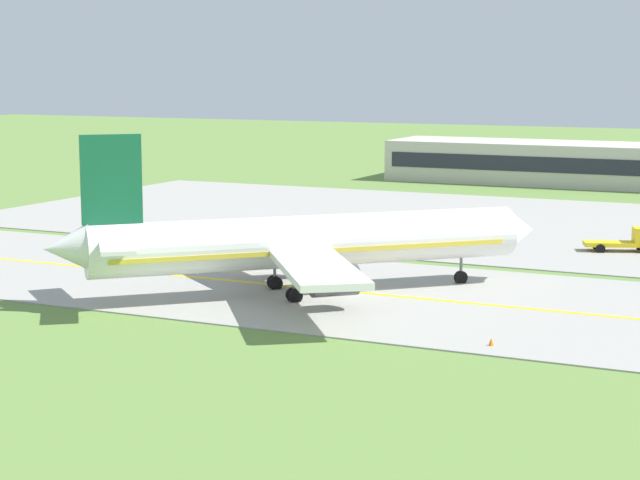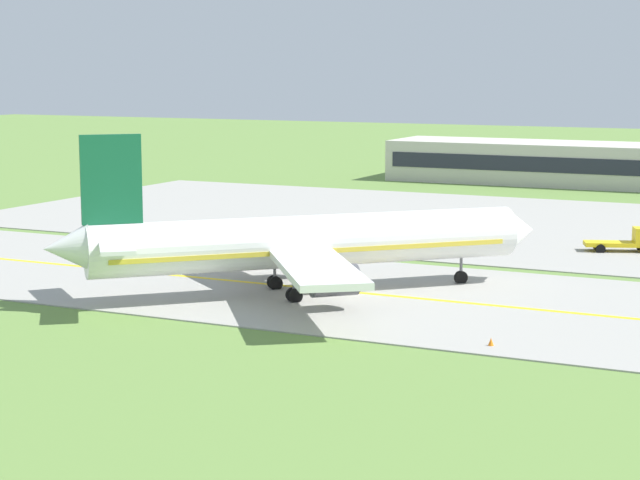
{
  "view_description": "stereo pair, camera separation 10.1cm",
  "coord_description": "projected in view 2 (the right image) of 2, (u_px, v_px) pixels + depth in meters",
  "views": [
    {
      "loc": [
        34.78,
        -78.4,
        17.5
      ],
      "look_at": [
        -3.01,
        0.17,
        4.0
      ],
      "focal_mm": 62.94,
      "sensor_mm": 36.0,
      "label": 1
    },
    {
      "loc": [
        34.87,
        -78.35,
        17.5
      ],
      "look_at": [
        -3.01,
        0.17,
        4.0
      ],
      "focal_mm": 62.94,
      "sensor_mm": 36.0,
      "label": 2
    }
  ],
  "objects": [
    {
      "name": "apron_pad",
      "position": [
        598.0,
        231.0,
        120.47
      ],
      "size": [
        140.0,
        52.0,
        0.1
      ],
      "primitive_type": "cube",
      "color": "#9E9B93",
      "rests_on": "ground"
    },
    {
      "name": "airplane_lead",
      "position": [
        303.0,
        242.0,
        86.27
      ],
      "size": [
        31.49,
        30.96,
        12.7
      ],
      "color": "white",
      "rests_on": "ground"
    },
    {
      "name": "terminal_building",
      "position": [
        599.0,
        165.0,
        166.28
      ],
      "size": [
        62.64,
        14.08,
        7.41
      ],
      "color": "beige",
      "rests_on": "ground"
    },
    {
      "name": "ground_plane",
      "position": [
        354.0,
        293.0,
        87.39
      ],
      "size": [
        500.0,
        500.0,
        0.0
      ],
      "primitive_type": "plane",
      "color": "olive"
    },
    {
      "name": "taxiway_strip",
      "position": [
        354.0,
        293.0,
        87.38
      ],
      "size": [
        240.0,
        28.0,
        0.1
      ],
      "primitive_type": "cube",
      "color": "#9E9B93",
      "rests_on": "ground"
    },
    {
      "name": "service_truck_baggage",
      "position": [
        630.0,
        240.0,
        106.55
      ],
      "size": [
        6.71,
        4.17,
        2.59
      ],
      "color": "yellow",
      "rests_on": "ground"
    },
    {
      "name": "traffic_cone_mid_edge",
      "position": [
        491.0,
        342.0,
        70.64
      ],
      "size": [
        0.44,
        0.44,
        0.6
      ],
      "primitive_type": "cone",
      "color": "orange",
      "rests_on": "ground"
    },
    {
      "name": "taxiway_centreline",
      "position": [
        354.0,
        292.0,
        87.38
      ],
      "size": [
        220.0,
        0.6,
        0.01
      ],
      "primitive_type": "cube",
      "color": "yellow",
      "rests_on": "taxiway_strip"
    }
  ]
}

